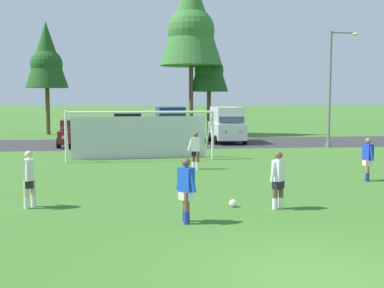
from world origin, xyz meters
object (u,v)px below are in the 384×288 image
at_px(soccer_goal, 140,134).
at_px(player_winger_right, 29,179).
at_px(player_defender_far, 368,159).
at_px(parked_car_slot_left, 127,128).
at_px(player_winger_left, 196,151).
at_px(parked_car_slot_far_left, 75,133).
at_px(player_midfield_center, 278,180).
at_px(player_striker_near, 186,190).
at_px(soccer_ball, 233,203).
at_px(parked_car_slot_center, 227,124).
at_px(street_lamp, 332,87).
at_px(parked_car_slot_center_left, 170,124).

xyz_separation_m(soccer_goal, player_winger_right, (-3.41, -11.05, -0.47)).
bearing_deg(player_defender_far, parked_car_slot_left, 118.91).
xyz_separation_m(player_winger_left, parked_car_slot_far_left, (-6.43, 11.68, 0.05)).
height_order(player_midfield_center, player_defender_far, same).
distance_m(player_striker_near, player_midfield_center, 3.03).
height_order(soccer_ball, soccer_goal, soccer_goal).
distance_m(player_striker_near, parked_car_slot_center, 22.85).
xyz_separation_m(player_midfield_center, street_lamp, (8.75, 16.78, 3.00)).
xyz_separation_m(player_midfield_center, player_winger_left, (-1.24, 8.09, 0.00)).
distance_m(parked_car_slot_center_left, street_lamp, 11.32).
relative_size(player_winger_right, parked_car_slot_center_left, 0.34).
distance_m(player_striker_near, player_defender_far, 9.31).
bearing_deg(parked_car_slot_center_left, player_defender_far, -70.95).
distance_m(parked_car_slot_center_left, parked_car_slot_center, 4.01).
distance_m(player_winger_right, parked_car_slot_far_left, 18.72).
relative_size(player_defender_far, parked_car_slot_left, 0.35).
bearing_deg(player_midfield_center, player_striker_near, -156.14).
relative_size(player_winger_left, street_lamp, 0.22).
relative_size(parked_car_slot_center, street_lamp, 0.66).
bearing_deg(parked_car_slot_far_left, parked_car_slot_center_left, 15.65).
xyz_separation_m(soccer_ball, street_lamp, (9.97, 16.39, 3.71)).
distance_m(player_striker_near, parked_car_slot_far_left, 21.56).
xyz_separation_m(player_midfield_center, player_winger_right, (-7.00, 1.06, 0.00)).
height_order(player_striker_near, player_defender_far, same).
distance_m(player_defender_far, parked_car_slot_center_left, 18.41).
xyz_separation_m(parked_car_slot_far_left, parked_car_slot_center_left, (6.48, 1.82, 0.47)).
height_order(player_striker_near, player_midfield_center, same).
relative_size(parked_car_slot_left, parked_car_slot_center_left, 0.97).
height_order(player_winger_left, parked_car_slot_center_left, parked_car_slot_center_left).
height_order(soccer_ball, player_winger_right, player_winger_right).
height_order(parked_car_slot_far_left, parked_car_slot_left, parked_car_slot_left).
xyz_separation_m(parked_car_slot_center_left, parked_car_slot_center, (3.96, -0.64, 0.00)).
xyz_separation_m(player_defender_far, parked_car_slot_far_left, (-12.49, 15.58, 0.05)).
bearing_deg(parked_car_slot_left, player_striker_near, -86.13).
xyz_separation_m(player_winger_right, parked_car_slot_center, (9.76, 19.88, 0.52)).
distance_m(soccer_ball, parked_car_slot_far_left, 20.44).
xyz_separation_m(soccer_goal, player_striker_near, (0.82, -13.33, -0.47)).
bearing_deg(soccer_goal, parked_car_slot_center_left, 75.86).
distance_m(soccer_ball, player_defender_far, 7.15).
xyz_separation_m(soccer_ball, player_midfield_center, (1.21, -0.39, 0.71)).
distance_m(soccer_ball, parked_car_slot_center, 20.96).
bearing_deg(soccer_ball, player_midfield_center, -18.01).
distance_m(soccer_goal, parked_car_slot_left, 8.49).
bearing_deg(player_striker_near, soccer_goal, 93.52).
bearing_deg(parked_car_slot_center_left, parked_car_slot_left, -161.58).
height_order(soccer_ball, player_striker_near, player_striker_near).
distance_m(player_defender_far, parked_car_slot_center, 16.89).
xyz_separation_m(parked_car_slot_left, parked_car_slot_center, (7.00, 0.37, 0.23)).
xyz_separation_m(player_midfield_center, parked_car_slot_center, (2.76, 20.94, 0.52)).
bearing_deg(parked_car_slot_left, soccer_ball, -81.47).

